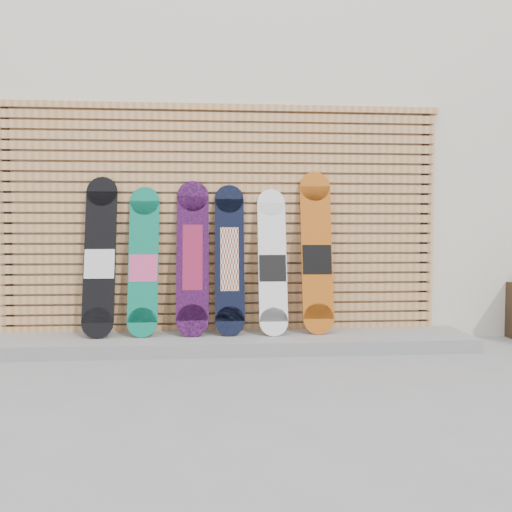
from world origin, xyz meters
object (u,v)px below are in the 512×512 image
object	(u,v)px
snowboard_1	(143,262)
snowboard_3	(230,259)
snowboard_0	(100,257)
snowboard_2	(193,257)
snowboard_4	(272,262)
snowboard_5	(317,253)

from	to	relation	value
snowboard_1	snowboard_3	world-z (taller)	snowboard_3
snowboard_0	snowboard_1	size ratio (longest dim) A/B	1.07
snowboard_3	snowboard_1	bearing A→B (deg)	-179.78
snowboard_2	snowboard_4	world-z (taller)	snowboard_2
snowboard_4	snowboard_3	bearing A→B (deg)	177.69
snowboard_4	snowboard_5	size ratio (longest dim) A/B	0.89
snowboard_2	snowboard_4	size ratio (longest dim) A/B	1.05
snowboard_1	snowboard_5	bearing A→B (deg)	0.36
snowboard_1	snowboard_2	size ratio (longest dim) A/B	0.96
snowboard_0	snowboard_2	world-z (taller)	snowboard_0
snowboard_0	snowboard_5	xyz separation A→B (m)	(2.01, 0.02, 0.03)
snowboard_2	snowboard_3	bearing A→B (deg)	0.59
snowboard_3	snowboard_5	world-z (taller)	snowboard_5
snowboard_2	snowboard_4	distance (m)	0.75
snowboard_0	snowboard_1	world-z (taller)	snowboard_0
snowboard_1	snowboard_5	distance (m)	1.62
snowboard_2	snowboard_3	size ratio (longest dim) A/B	1.03
snowboard_0	snowboard_2	bearing A→B (deg)	0.59
snowboard_4	snowboard_1	bearing A→B (deg)	179.37
snowboard_1	snowboard_3	xyz separation A→B (m)	(0.80, 0.00, 0.02)
snowboard_0	snowboard_5	world-z (taller)	snowboard_5
snowboard_2	snowboard_5	xyz separation A→B (m)	(1.17, 0.01, 0.04)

